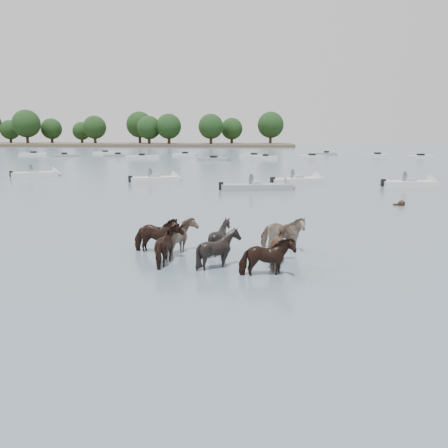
{
  "coord_description": "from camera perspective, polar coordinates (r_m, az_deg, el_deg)",
  "views": [
    {
      "loc": [
        0.45,
        -15.11,
        4.42
      ],
      "look_at": [
        -1.0,
        2.26,
        1.1
      ],
      "focal_mm": 38.32,
      "sensor_mm": 36.0,
      "label": 1
    }
  ],
  "objects": [
    {
      "name": "motorboat_c",
      "position": [
        43.89,
        9.55,
        5.14
      ],
      "size": [
        5.5,
        3.82,
        1.92
      ],
      "rotation": [
        0.0,
        0.0,
        0.46
      ],
      "color": "silver",
      "rests_on": "ground"
    },
    {
      "name": "motorboat_f",
      "position": [
        53.52,
        -20.85,
        5.58
      ],
      "size": [
        5.12,
        3.63,
        1.92
      ],
      "rotation": [
        0.0,
        0.0,
        0.46
      ],
      "color": "silver",
      "rests_on": "ground"
    },
    {
      "name": "motorboat_a",
      "position": [
        44.78,
        -7.36,
        5.31
      ],
      "size": [
        5.11,
        3.53,
        1.92
      ],
      "rotation": [
        0.0,
        0.0,
        0.44
      ],
      "color": "silver",
      "rests_on": "ground"
    },
    {
      "name": "distant_flotilla",
      "position": [
        89.26,
        3.49,
        8.08
      ],
      "size": [
        103.42,
        24.88,
        0.93
      ],
      "color": "gray",
      "rests_on": "ground"
    },
    {
      "name": "pony_herd",
      "position": [
        16.89,
        -0.51,
        -2.43
      ],
      "size": [
        6.68,
        4.73,
        1.59
      ],
      "color": "black",
      "rests_on": "ground"
    },
    {
      "name": "motorboat_b",
      "position": [
        38.08,
        5.06,
        4.41
      ],
      "size": [
        6.27,
        2.54,
        1.92
      ],
      "rotation": [
        0.0,
        0.0,
        0.16
      ],
      "color": "gray",
      "rests_on": "ground"
    },
    {
      "name": "motorboat_d",
      "position": [
        43.44,
        22.11,
        4.45
      ],
      "size": [
        5.12,
        2.12,
        1.92
      ],
      "rotation": [
        0.0,
        0.0,
        0.11
      ],
      "color": "silver",
      "rests_on": "ground"
    },
    {
      "name": "ground",
      "position": [
        15.75,
        2.95,
        -5.52
      ],
      "size": [
        400.0,
        400.0,
        0.0
      ],
      "primitive_type": "plane",
      "color": "slate",
      "rests_on": "ground"
    },
    {
      "name": "shoreline",
      "position": [
        179.56,
        -18.57,
        8.97
      ],
      "size": [
        160.0,
        30.0,
        1.0
      ],
      "primitive_type": "cube",
      "color": "#4C4233",
      "rests_on": "ground"
    },
    {
      "name": "treeline",
      "position": [
        180.41,
        -19.34,
        10.95
      ],
      "size": [
        151.47,
        22.89,
        12.53
      ],
      "color": "#382619",
      "rests_on": "ground"
    },
    {
      "name": "swimming_pony",
      "position": [
        31.68,
        20.34,
        2.27
      ],
      "size": [
        0.72,
        0.44,
        0.44
      ],
      "color": "black",
      "rests_on": "ground"
    }
  ]
}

